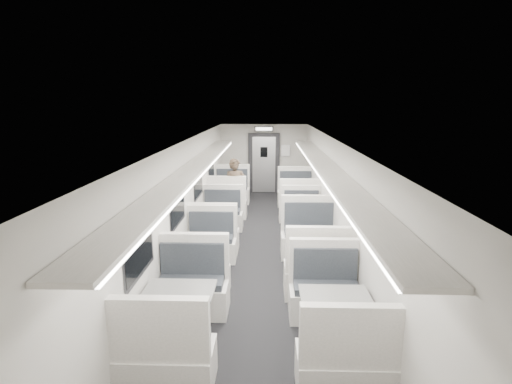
# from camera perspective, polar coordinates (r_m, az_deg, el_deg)

# --- Properties ---
(room) EXTENTS (3.24, 12.24, 2.64)m
(room) POSITION_cam_1_polar(r_m,az_deg,el_deg) (8.17, 0.70, -1.00)
(room) COLOR black
(room) RESTS_ON ground
(booth_left_a) EXTENTS (1.11, 2.25, 1.20)m
(booth_left_a) POSITION_cam_1_polar(r_m,az_deg,el_deg) (11.91, -3.81, -0.61)
(booth_left_a) COLOR #BAB9AF
(booth_left_a) RESTS_ON room
(booth_left_b) EXTENTS (1.03, 2.08, 1.11)m
(booth_left_b) POSITION_cam_1_polar(r_m,az_deg,el_deg) (9.36, -5.36, -4.53)
(booth_left_b) COLOR #BAB9AF
(booth_left_b) RESTS_ON room
(booth_left_c) EXTENTS (1.01, 2.05, 1.10)m
(booth_left_c) POSITION_cam_1_polar(r_m,az_deg,el_deg) (7.48, -7.25, -9.12)
(booth_left_c) COLOR #BAB9AF
(booth_left_c) RESTS_ON room
(booth_left_d) EXTENTS (1.10, 2.22, 1.19)m
(booth_left_d) POSITION_cam_1_polar(r_m,az_deg,el_deg) (5.57, -10.77, -16.95)
(booth_left_d) COLOR #BAB9AF
(booth_left_d) RESTS_ON room
(booth_right_a) EXTENTS (1.10, 2.22, 1.19)m
(booth_right_a) POSITION_cam_1_polar(r_m,az_deg,el_deg) (11.62, 5.92, -1.01)
(booth_right_a) COLOR #BAB9AF
(booth_right_a) RESTS_ON room
(booth_right_b) EXTENTS (0.98, 2.00, 1.07)m
(booth_right_b) POSITION_cam_1_polar(r_m,az_deg,el_deg) (9.53, 6.85, -4.34)
(booth_right_b) COLOR #BAB9AF
(booth_right_b) RESTS_ON room
(booth_right_c) EXTENTS (1.15, 2.33, 1.25)m
(booth_right_c) POSITION_cam_1_polar(r_m,az_deg,el_deg) (7.57, 8.23, -8.45)
(booth_right_c) COLOR #BAB9AF
(booth_right_c) RESTS_ON room
(booth_right_d) EXTENTS (1.06, 2.16, 1.15)m
(booth_right_d) POSITION_cam_1_polar(r_m,az_deg,el_deg) (5.48, 11.07, -17.65)
(booth_right_d) COLOR #BAB9AF
(booth_right_d) RESTS_ON room
(passenger) EXTENTS (0.66, 0.48, 1.67)m
(passenger) POSITION_cam_1_polar(r_m,az_deg,el_deg) (10.83, -2.96, 0.41)
(passenger) COLOR black
(passenger) RESTS_ON room
(window_a) EXTENTS (0.02, 1.18, 0.84)m
(window_a) POSITION_cam_1_polar(r_m,az_deg,el_deg) (11.59, -6.38, 3.75)
(window_a) COLOR black
(window_a) RESTS_ON room
(window_b) EXTENTS (0.02, 1.18, 0.84)m
(window_b) POSITION_cam_1_polar(r_m,az_deg,el_deg) (9.45, -8.22, 1.68)
(window_b) COLOR black
(window_b) RESTS_ON room
(window_c) EXTENTS (0.02, 1.18, 0.84)m
(window_c) POSITION_cam_1_polar(r_m,az_deg,el_deg) (7.34, -11.13, -1.60)
(window_c) COLOR black
(window_c) RESTS_ON room
(window_d) EXTENTS (0.02, 1.18, 0.84)m
(window_d) POSITION_cam_1_polar(r_m,az_deg,el_deg) (5.31, -16.33, -7.42)
(window_d) COLOR black
(window_d) RESTS_ON room
(luggage_rack_left) EXTENTS (0.46, 10.40, 0.09)m
(luggage_rack_left) POSITION_cam_1_polar(r_m,az_deg,el_deg) (7.86, -8.45, 3.64)
(luggage_rack_left) COLOR #BAB9AF
(luggage_rack_left) RESTS_ON room
(luggage_rack_right) EXTENTS (0.46, 10.40, 0.09)m
(luggage_rack_right) POSITION_cam_1_polar(r_m,az_deg,el_deg) (7.81, 9.86, 3.54)
(luggage_rack_right) COLOR #BAB9AF
(luggage_rack_right) RESTS_ON room
(vestibule_door) EXTENTS (1.10, 0.13, 2.10)m
(vestibule_door) POSITION_cam_1_polar(r_m,az_deg,el_deg) (14.03, 1.13, 4.09)
(vestibule_door) COLOR black
(vestibule_door) RESTS_ON room
(exit_sign) EXTENTS (0.62, 0.12, 0.16)m
(exit_sign) POSITION_cam_1_polar(r_m,az_deg,el_deg) (13.41, 1.14, 9.02)
(exit_sign) COLOR black
(exit_sign) RESTS_ON room
(wall_notice) EXTENTS (0.32, 0.02, 0.40)m
(wall_notice) POSITION_cam_1_polar(r_m,az_deg,el_deg) (13.97, 4.24, 5.92)
(wall_notice) COLOR silver
(wall_notice) RESTS_ON room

